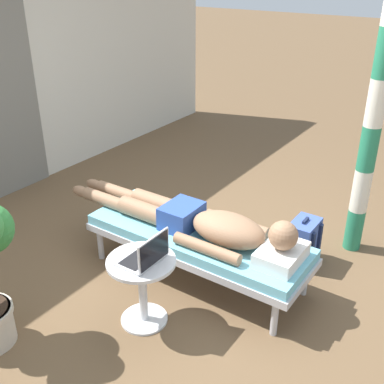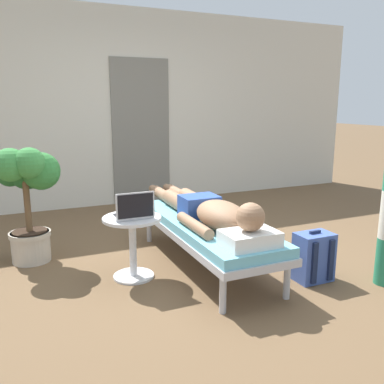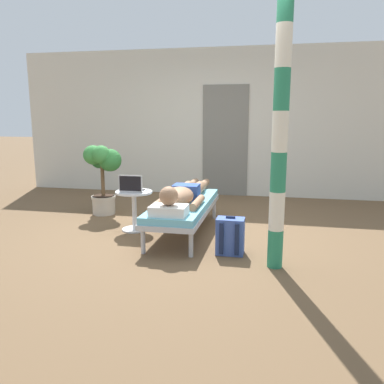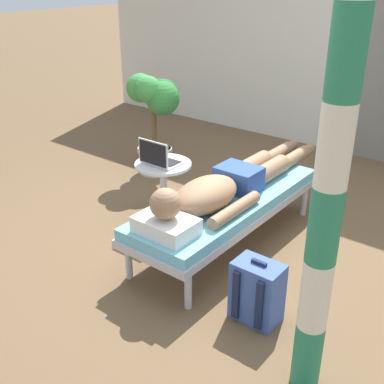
% 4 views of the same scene
% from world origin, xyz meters
% --- Properties ---
extents(ground_plane, '(40.00, 40.00, 0.00)m').
position_xyz_m(ground_plane, '(0.00, 0.00, 0.00)').
color(ground_plane, brown).
extents(house_wall_back, '(7.60, 0.20, 2.70)m').
position_xyz_m(house_wall_back, '(0.05, 2.67, 1.35)').
color(house_wall_back, beige).
rests_on(house_wall_back, ground).
extents(house_door_panel, '(0.84, 0.03, 2.04)m').
position_xyz_m(house_door_panel, '(0.25, 2.56, 1.02)').
color(house_door_panel, slate).
rests_on(house_door_panel, ground).
extents(lounge_chair, '(0.64, 1.85, 0.42)m').
position_xyz_m(lounge_chair, '(0.05, -0.02, 0.35)').
color(lounge_chair, '#B7B7BC').
rests_on(lounge_chair, ground).
extents(person_reclining, '(0.53, 2.17, 0.32)m').
position_xyz_m(person_reclining, '(0.05, -0.06, 0.52)').
color(person_reclining, white).
rests_on(person_reclining, lounge_chair).
extents(side_table, '(0.48, 0.48, 0.52)m').
position_xyz_m(side_table, '(-0.61, -0.01, 0.36)').
color(side_table, silver).
rests_on(side_table, ground).
extents(laptop, '(0.31, 0.24, 0.23)m').
position_xyz_m(laptop, '(-0.61, -0.06, 0.58)').
color(laptop, silver).
rests_on(laptop, side_table).
extents(backpack, '(0.30, 0.26, 0.42)m').
position_xyz_m(backpack, '(0.72, -0.65, 0.20)').
color(backpack, '#3F59A5').
rests_on(backpack, ground).
extents(potted_plant, '(0.56, 0.54, 1.06)m').
position_xyz_m(potted_plant, '(-1.36, 0.73, 0.70)').
color(potted_plant, '#BFB29E').
rests_on(potted_plant, ground).
extents(porch_post, '(0.15, 0.15, 2.68)m').
position_xyz_m(porch_post, '(1.20, -0.95, 1.34)').
color(porch_post, '#267F59').
rests_on(porch_post, ground).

